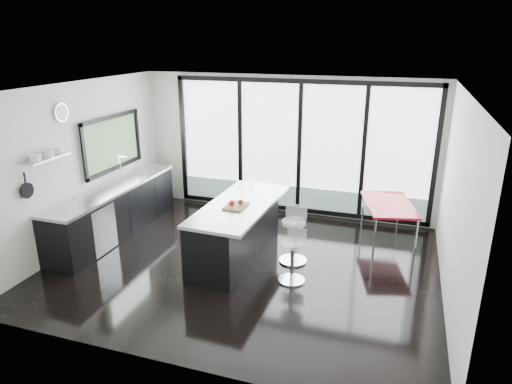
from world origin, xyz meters
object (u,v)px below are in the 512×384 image
(bar_stool_far, at_px, (293,241))
(red_table, at_px, (387,223))
(island, at_px, (236,229))
(bar_stool_near, at_px, (292,262))

(bar_stool_far, xyz_separation_m, red_table, (1.40, 1.28, 0.00))
(red_table, bearing_deg, island, -149.65)
(island, bearing_deg, red_table, 30.35)
(bar_stool_near, relative_size, red_table, 0.47)
(bar_stool_near, height_order, red_table, red_table)
(island, xyz_separation_m, bar_stool_near, (1.09, -0.52, -0.16))
(bar_stool_far, bearing_deg, island, -174.24)
(bar_stool_near, relative_size, bar_stool_far, 0.88)
(bar_stool_near, bearing_deg, red_table, 69.71)
(bar_stool_far, relative_size, red_table, 0.53)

